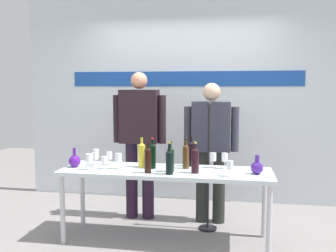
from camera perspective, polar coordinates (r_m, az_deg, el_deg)
The scene contains 25 objects.
ground_plane at distance 3.97m, azimuth -0.39°, elevation -17.15°, with size 10.00×10.00×0.00m, color gray.
back_wall at distance 5.11m, azimuth 2.54°, elevation 5.33°, with size 4.49×0.11×3.00m.
display_table at distance 3.76m, azimuth -0.39°, elevation -7.71°, with size 2.12×0.60×0.73m.
decanter_blue_left at distance 3.98m, azimuth -14.20°, elevation -5.21°, with size 0.12×0.12×0.20m.
decanter_blue_right at distance 3.65m, azimuth 13.55°, elevation -6.20°, with size 0.12×0.12×0.18m.
presenter_left at distance 4.37m, azimuth -4.42°, elevation -1.36°, with size 0.63×0.22×1.73m.
presenter_right at distance 4.25m, azimuth 6.64°, elevation -2.68°, with size 0.62×0.22×1.61m.
wine_bottle_0 at distance 3.64m, azimuth 0.41°, elevation -5.05°, with size 0.07×0.07×0.30m.
wine_bottle_1 at distance 3.89m, azimuth 3.55°, elevation -4.13°, with size 0.07×0.07×0.33m.
wine_bottle_2 at distance 3.59m, azimuth 4.21°, elevation -5.17°, with size 0.07×0.07×0.30m.
wine_bottle_3 at distance 3.78m, azimuth 2.77°, elevation -4.54°, with size 0.07×0.07×0.31m.
wine_bottle_4 at distance 3.53m, azimuth 0.22°, elevation -5.42°, with size 0.07×0.07×0.31m.
wine_bottle_5 at distance 3.85m, azimuth -4.07°, elevation -4.31°, with size 0.07×0.07×0.33m.
wine_bottle_6 at distance 3.59m, azimuth -3.13°, elevation -5.11°, with size 0.07×0.07×0.32m.
wine_bottle_7 at distance 3.78m, azimuth -2.41°, elevation -4.50°, with size 0.07×0.07×0.32m.
wine_glass_left_0 at distance 3.80m, azimuth -12.05°, elevation -4.88°, with size 0.07×0.07×0.16m.
wine_glass_left_1 at distance 3.95m, azimuth -11.15°, elevation -4.61°, with size 0.06×0.06×0.15m.
wine_glass_left_2 at distance 4.00m, azimuth -9.03°, elevation -4.54°, with size 0.06×0.06×0.14m.
wine_glass_left_3 at distance 3.79m, azimuth -7.66°, elevation -4.87°, with size 0.07×0.07×0.16m.
wine_glass_left_4 at distance 4.05m, azimuth -11.07°, elevation -4.21°, with size 0.07×0.07×0.17m.
wine_glass_left_5 at distance 3.82m, azimuth -9.76°, elevation -5.22°, with size 0.06×0.06×0.13m.
wine_glass_right_0 at distance 3.85m, azimuth 6.96°, elevation -4.80°, with size 0.07×0.07×0.15m.
wine_glass_right_1 at distance 3.50m, azimuth 9.51°, elevation -6.01°, with size 0.06×0.06×0.15m.
wine_glass_right_2 at distance 3.81m, azimuth 8.73°, elevation -4.83°, with size 0.06×0.06×0.16m.
microphone_stand at distance 4.11m, azimuth 6.20°, elevation -9.50°, with size 0.20×0.20×1.41m.
Camera 1 is at (0.65, -3.59, 1.56)m, focal length 39.53 mm.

